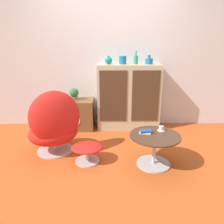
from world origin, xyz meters
TOP-DOWN VIEW (x-y plane):
  - ground_plane at (0.00, 0.00)m, footprint 12.00×12.00m
  - wall_back at (0.00, 1.43)m, footprint 6.40×0.06m
  - sideboard at (0.34, 1.20)m, footprint 1.13×0.40m
  - tv_console at (-0.64, 1.17)m, footprint 0.67×0.46m
  - egg_chair at (-0.79, 0.21)m, footprint 0.96×0.94m
  - ottoman at (-0.31, -0.05)m, footprint 0.43×0.36m
  - coffee_table at (0.58, -0.13)m, footprint 0.65×0.65m
  - vase_leftmost at (-0.02, 1.21)m, footprint 0.13×0.13m
  - vase_inner_left at (0.22, 1.21)m, footprint 0.13×0.13m
  - vase_inner_right at (0.45, 1.21)m, footprint 0.08×0.08m
  - vase_rightmost at (0.68, 1.21)m, footprint 0.13×0.13m
  - potted_plant at (-0.65, 1.18)m, footprint 0.16×0.16m
  - teacup at (0.68, 0.01)m, footprint 0.10×0.10m
  - book_stack at (0.46, -0.07)m, footprint 0.17×0.11m

SIDE VIEW (x-z plane):
  - ground_plane at x=0.00m, z-range 0.00..0.00m
  - ottoman at x=-0.31m, z-range 0.06..0.31m
  - tv_console at x=-0.64m, z-range 0.00..0.55m
  - coffee_table at x=0.58m, z-range 0.06..0.49m
  - egg_chair at x=-0.79m, z-range -0.05..0.92m
  - book_stack at x=0.46m, z-range 0.43..0.47m
  - teacup at x=0.68m, z-range 0.42..0.48m
  - sideboard at x=0.34m, z-range 0.00..1.18m
  - potted_plant at x=-0.65m, z-range 0.56..0.77m
  - vase_rightmost at x=0.68m, z-range 1.16..1.32m
  - vase_leftmost at x=-0.02m, z-range 1.18..1.32m
  - vase_inner_left at x=0.22m, z-range 1.18..1.32m
  - vase_inner_right at x=0.45m, z-range 1.15..1.38m
  - wall_back at x=0.00m, z-range 0.00..2.60m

